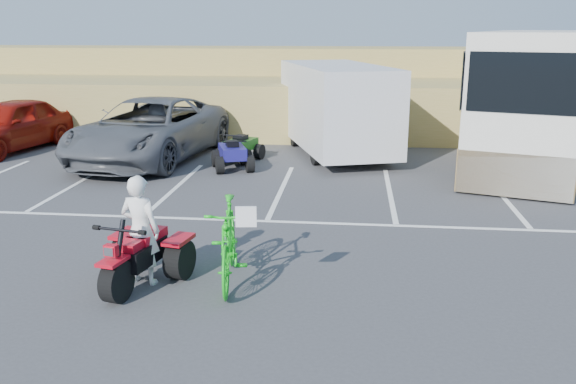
# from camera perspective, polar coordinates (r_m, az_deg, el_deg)

# --- Properties ---
(ground) EXTENTS (100.00, 100.00, 0.00)m
(ground) POSITION_cam_1_polar(r_m,az_deg,el_deg) (10.64, -3.84, -6.72)
(ground) COLOR #3C3C3F
(ground) RESTS_ON ground
(parking_stripes) EXTENTS (28.00, 5.16, 0.01)m
(parking_stripes) POSITION_cam_1_polar(r_m,az_deg,el_deg) (14.37, 2.38, -0.82)
(parking_stripes) COLOR white
(parking_stripes) RESTS_ON ground
(grass_embankment) EXTENTS (40.00, 8.50, 3.10)m
(grass_embankment) POSITION_cam_1_polar(r_m,az_deg,el_deg) (25.38, 2.24, 9.44)
(grass_embankment) COLOR #998945
(grass_embankment) RESTS_ON ground
(red_trike_atv) EXTENTS (1.60, 1.93, 1.11)m
(red_trike_atv) POSITION_cam_1_polar(r_m,az_deg,el_deg) (10.04, -13.77, -8.52)
(red_trike_atv) COLOR #B70A1A
(red_trike_atv) RESTS_ON ground
(rider) EXTENTS (0.72, 0.54, 1.77)m
(rider) POSITION_cam_1_polar(r_m,az_deg,el_deg) (9.85, -13.64, -3.47)
(rider) COLOR white
(rider) RESTS_ON ground
(green_dirt_bike) EXTENTS (0.91, 2.29, 1.34)m
(green_dirt_bike) POSITION_cam_1_polar(r_m,az_deg,el_deg) (9.72, -5.58, -4.69)
(green_dirt_bike) COLOR #14BF19
(green_dirt_bike) RESTS_ON ground
(grey_pickup) EXTENTS (3.98, 7.05, 1.86)m
(grey_pickup) POSITION_cam_1_polar(r_m,az_deg,el_deg) (19.16, -12.83, 5.71)
(grey_pickup) COLOR #4E5157
(grey_pickup) RESTS_ON ground
(red_car) EXTENTS (2.90, 5.30, 1.71)m
(red_car) POSITION_cam_1_polar(r_m,az_deg,el_deg) (22.13, -24.69, 5.74)
(red_car) COLOR maroon
(red_car) RESTS_ON ground
(cargo_trailer) EXTENTS (4.14, 6.49, 2.82)m
(cargo_trailer) POSITION_cam_1_polar(r_m,az_deg,el_deg) (19.58, 4.55, 8.00)
(cargo_trailer) COLOR silver
(cargo_trailer) RESTS_ON ground
(rv_motorhome) EXTENTS (5.80, 10.85, 3.79)m
(rv_motorhome) POSITION_cam_1_polar(r_m,az_deg,el_deg) (20.28, 21.82, 7.56)
(rv_motorhome) COLOR silver
(rv_motorhome) RESTS_ON ground
(quad_atv_blue) EXTENTS (1.47, 1.69, 0.92)m
(quad_atv_blue) POSITION_cam_1_polar(r_m,az_deg,el_deg) (17.61, -5.19, 2.12)
(quad_atv_blue) COLOR navy
(quad_atv_blue) RESTS_ON ground
(quad_atv_green) EXTENTS (1.37, 1.60, 0.88)m
(quad_atv_green) POSITION_cam_1_polar(r_m,az_deg,el_deg) (18.73, -4.42, 2.94)
(quad_atv_green) COLOR #1A5513
(quad_atv_green) RESTS_ON ground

